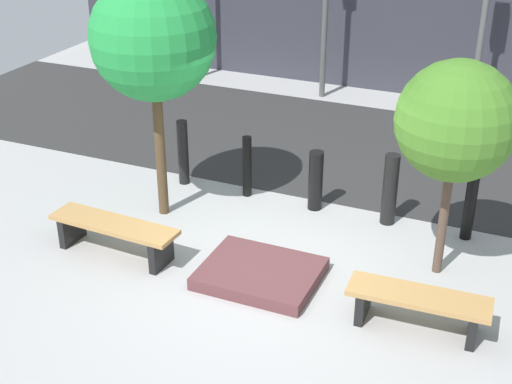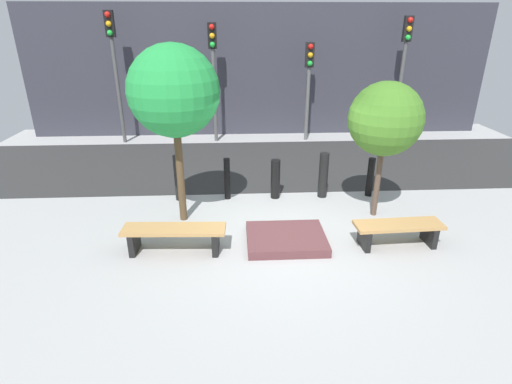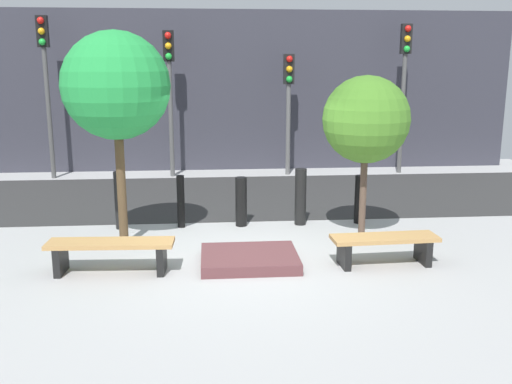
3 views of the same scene
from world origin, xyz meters
The scene contains 17 objects.
ground_plane centered at (0.00, 0.00, 0.00)m, with size 18.00×18.00×0.00m, color #A5A5A5.
road_strip centered at (0.00, 4.52, 0.01)m, with size 18.00×4.43×0.01m, color #2F2F2F.
building_facade centered at (0.00, 8.15, 2.21)m, with size 16.20×0.50×4.43m, color #33333D.
bench_left centered at (-2.03, -0.25, 0.34)m, with size 1.84×0.54×0.48m.
bench_right centered at (2.03, -0.25, 0.32)m, with size 1.62×0.54×0.45m.
planter_bed centered at (0.00, -0.05, 0.08)m, with size 1.46×1.18×0.16m, color brown.
tree_behind_left_bench centered at (-2.03, 1.03, 2.63)m, with size 1.72×1.72×3.50m.
tree_behind_right_bench centered at (2.03, 1.03, 2.07)m, with size 1.45×1.45×2.80m.
bollard_far_left centered at (-2.24, 2.05, 0.53)m, with size 0.17×0.17×1.07m, color black.
bollard_left centered at (-1.12, 2.05, 0.49)m, with size 0.14×0.14×0.98m, color black.
bollard_center centered at (0.00, 2.05, 0.46)m, with size 0.22×0.22×0.93m, color black.
bollard_right centered at (1.12, 2.05, 0.54)m, with size 0.22×0.22×1.07m, color black.
bollard_far_right centered at (2.24, 2.05, 0.46)m, with size 0.16×0.16×0.93m, color black.
traffic_light_west centered at (-4.71, 7.02, 2.85)m, with size 0.28×0.27×4.16m.
traffic_light_mid_west centered at (-1.57, 7.01, 2.63)m, with size 0.28×0.27×3.81m.
traffic_light_mid_east centered at (1.57, 7.01, 2.24)m, with size 0.28×0.27×3.23m.
traffic_light_east centered at (4.71, 7.02, 2.75)m, with size 0.28×0.27×4.01m.
Camera 3 is at (-0.59, -8.26, 2.98)m, focal length 40.00 mm.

